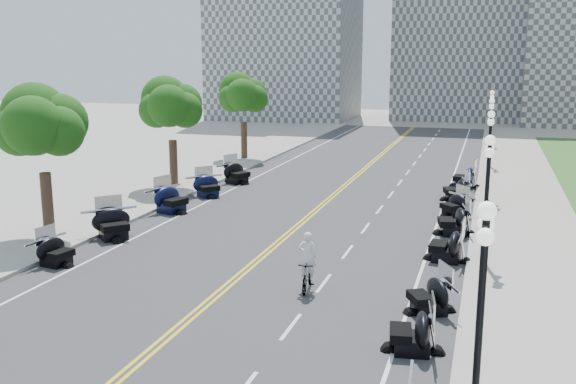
% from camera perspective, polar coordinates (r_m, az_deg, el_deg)
% --- Properties ---
extents(ground, '(160.00, 160.00, 0.00)m').
position_cam_1_polar(ground, '(24.25, -4.21, -7.33)').
color(ground, gray).
extents(road, '(16.00, 90.00, 0.01)m').
position_cam_1_polar(road, '(33.36, 2.13, -1.96)').
color(road, '#333335').
rests_on(road, ground).
extents(centerline_yellow_a, '(0.12, 90.00, 0.00)m').
position_cam_1_polar(centerline_yellow_a, '(33.39, 1.93, -1.93)').
color(centerline_yellow_a, yellow).
rests_on(centerline_yellow_a, road).
extents(centerline_yellow_b, '(0.12, 90.00, 0.00)m').
position_cam_1_polar(centerline_yellow_b, '(33.33, 2.33, -1.96)').
color(centerline_yellow_b, yellow).
rests_on(centerline_yellow_b, road).
extents(edge_line_north, '(0.12, 90.00, 0.00)m').
position_cam_1_polar(edge_line_north, '(32.32, 13.15, -2.70)').
color(edge_line_north, white).
rests_on(edge_line_north, road).
extents(edge_line_south, '(0.12, 90.00, 0.00)m').
position_cam_1_polar(edge_line_south, '(35.54, -7.87, -1.19)').
color(edge_line_south, white).
rests_on(edge_line_south, road).
extents(lane_dash_5, '(0.12, 2.00, 0.00)m').
position_cam_1_polar(lane_dash_5, '(19.73, 0.26, -11.87)').
color(lane_dash_5, white).
rests_on(lane_dash_5, road).
extents(lane_dash_6, '(0.12, 2.00, 0.00)m').
position_cam_1_polar(lane_dash_6, '(23.31, 3.20, -8.08)').
color(lane_dash_6, white).
rests_on(lane_dash_6, road).
extents(lane_dash_7, '(0.12, 2.00, 0.00)m').
position_cam_1_polar(lane_dash_7, '(27.01, 5.31, -5.31)').
color(lane_dash_7, white).
rests_on(lane_dash_7, road).
extents(lane_dash_8, '(0.12, 2.00, 0.00)m').
position_cam_1_polar(lane_dash_8, '(30.78, 6.90, -3.20)').
color(lane_dash_8, white).
rests_on(lane_dash_8, road).
extents(lane_dash_9, '(0.12, 2.00, 0.00)m').
position_cam_1_polar(lane_dash_9, '(34.61, 8.13, -1.55)').
color(lane_dash_9, white).
rests_on(lane_dash_9, road).
extents(lane_dash_10, '(0.12, 2.00, 0.00)m').
position_cam_1_polar(lane_dash_10, '(38.47, 9.12, -0.24)').
color(lane_dash_10, white).
rests_on(lane_dash_10, road).
extents(lane_dash_11, '(0.12, 2.00, 0.00)m').
position_cam_1_polar(lane_dash_11, '(42.35, 9.92, 0.84)').
color(lane_dash_11, white).
rests_on(lane_dash_11, road).
extents(lane_dash_12, '(0.12, 2.00, 0.00)m').
position_cam_1_polar(lane_dash_12, '(46.26, 10.59, 1.74)').
color(lane_dash_12, white).
rests_on(lane_dash_12, road).
extents(lane_dash_13, '(0.12, 2.00, 0.00)m').
position_cam_1_polar(lane_dash_13, '(50.18, 11.16, 2.49)').
color(lane_dash_13, white).
rests_on(lane_dash_13, road).
extents(lane_dash_14, '(0.12, 2.00, 0.00)m').
position_cam_1_polar(lane_dash_14, '(54.11, 11.64, 3.14)').
color(lane_dash_14, white).
rests_on(lane_dash_14, road).
extents(lane_dash_15, '(0.12, 2.00, 0.00)m').
position_cam_1_polar(lane_dash_15, '(58.05, 12.06, 3.69)').
color(lane_dash_15, white).
rests_on(lane_dash_15, road).
extents(lane_dash_16, '(0.12, 2.00, 0.00)m').
position_cam_1_polar(lane_dash_16, '(62.00, 12.43, 4.18)').
color(lane_dash_16, white).
rests_on(lane_dash_16, road).
extents(lane_dash_17, '(0.12, 2.00, 0.00)m').
position_cam_1_polar(lane_dash_17, '(65.96, 12.75, 4.61)').
color(lane_dash_17, white).
rests_on(lane_dash_17, road).
extents(lane_dash_18, '(0.12, 2.00, 0.00)m').
position_cam_1_polar(lane_dash_18, '(69.92, 13.04, 4.99)').
color(lane_dash_18, white).
rests_on(lane_dash_18, road).
extents(lane_dash_19, '(0.12, 2.00, 0.00)m').
position_cam_1_polar(lane_dash_19, '(73.88, 13.29, 5.33)').
color(lane_dash_19, white).
rests_on(lane_dash_19, road).
extents(sidewalk_north, '(5.00, 90.00, 0.15)m').
position_cam_1_polar(sidewalk_north, '(32.29, 20.43, -3.04)').
color(sidewalk_north, '#9E9991').
rests_on(sidewalk_north, ground).
extents(sidewalk_south, '(5.00, 90.00, 0.15)m').
position_cam_1_polar(sidewalk_south, '(37.44, -13.55, -0.65)').
color(sidewalk_south, '#9E9991').
rests_on(sidewalk_south, ground).
extents(distant_block_a, '(18.00, 14.00, 26.00)m').
position_cam_1_polar(distant_block_a, '(87.54, -0.21, 15.11)').
color(distant_block_a, gray).
rests_on(distant_block_a, ground).
extents(distant_block_b, '(16.00, 12.00, 30.00)m').
position_cam_1_polar(distant_block_b, '(89.66, 15.12, 15.93)').
color(distant_block_b, gray).
rests_on(distant_block_b, ground).
extents(street_lamp_1, '(0.50, 1.20, 4.90)m').
position_cam_1_polar(street_lamp_1, '(14.29, 16.70, -10.62)').
color(street_lamp_1, black).
rests_on(street_lamp_1, sidewalk_north).
extents(street_lamp_2, '(0.50, 1.20, 4.90)m').
position_cam_1_polar(street_lamp_2, '(25.82, 17.22, -0.66)').
color(street_lamp_2, black).
rests_on(street_lamp_2, sidewalk_north).
extents(street_lamp_3, '(0.50, 1.20, 4.90)m').
position_cam_1_polar(street_lamp_3, '(37.64, 17.41, 3.11)').
color(street_lamp_3, black).
rests_on(street_lamp_3, sidewalk_north).
extents(street_lamp_4, '(0.50, 1.20, 4.90)m').
position_cam_1_polar(street_lamp_4, '(49.55, 17.51, 5.08)').
color(street_lamp_4, black).
rests_on(street_lamp_4, sidewalk_north).
extents(street_lamp_5, '(0.50, 1.20, 4.90)m').
position_cam_1_polar(street_lamp_5, '(61.49, 17.58, 6.28)').
color(street_lamp_5, black).
rests_on(street_lamp_5, sidewalk_north).
extents(tree_2, '(4.80, 4.80, 9.20)m').
position_cam_1_polar(tree_2, '(29.92, -21.04, 4.91)').
color(tree_2, '#235619').
rests_on(tree_2, sidewalk_south).
extents(tree_3, '(4.80, 4.80, 9.20)m').
position_cam_1_polar(tree_3, '(39.97, -10.30, 7.04)').
color(tree_3, '#235619').
rests_on(tree_3, sidewalk_south).
extents(tree_4, '(4.80, 4.80, 9.20)m').
position_cam_1_polar(tree_4, '(50.87, -3.97, 8.18)').
color(tree_4, '#235619').
rests_on(tree_4, sidewalk_south).
extents(motorcycle_n_4, '(2.14, 2.14, 1.31)m').
position_cam_1_polar(motorcycle_n_4, '(18.26, 10.96, -11.90)').
color(motorcycle_n_4, black).
rests_on(motorcycle_n_4, road).
extents(motorcycle_n_5, '(2.49, 2.49, 1.29)m').
position_cam_1_polar(motorcycle_n_5, '(20.98, 12.44, -8.81)').
color(motorcycle_n_5, black).
rests_on(motorcycle_n_5, road).
extents(motorcycle_n_6, '(2.18, 2.18, 1.43)m').
position_cam_1_polar(motorcycle_n_6, '(26.29, 13.94, -4.49)').
color(motorcycle_n_6, black).
rests_on(motorcycle_n_6, road).
extents(motorcycle_n_7, '(2.48, 2.48, 1.46)m').
position_cam_1_polar(motorcycle_n_7, '(30.22, 14.52, -2.37)').
color(motorcycle_n_7, black).
rests_on(motorcycle_n_7, road).
extents(motorcycle_n_8, '(2.53, 2.53, 1.25)m').
position_cam_1_polar(motorcycle_n_8, '(33.93, 14.56, -1.02)').
color(motorcycle_n_8, black).
rests_on(motorcycle_n_8, road).
extents(motorcycle_n_9, '(2.48, 2.48, 1.42)m').
position_cam_1_polar(motorcycle_n_9, '(37.49, 14.73, 0.30)').
color(motorcycle_n_9, black).
rests_on(motorcycle_n_9, road).
extents(motorcycle_n_10, '(2.25, 2.25, 1.46)m').
position_cam_1_polar(motorcycle_n_10, '(41.55, 15.43, 1.39)').
color(motorcycle_n_10, black).
rests_on(motorcycle_n_10, road).
extents(motorcycle_s_5, '(2.03, 2.03, 1.24)m').
position_cam_1_polar(motorcycle_s_5, '(26.62, -19.95, -4.87)').
color(motorcycle_s_5, black).
rests_on(motorcycle_s_5, road).
extents(motorcycle_s_6, '(3.06, 3.06, 1.52)m').
position_cam_1_polar(motorcycle_s_6, '(29.66, -15.30, -2.62)').
color(motorcycle_s_6, black).
rests_on(motorcycle_s_6, road).
extents(motorcycle_s_7, '(2.77, 2.77, 1.54)m').
position_cam_1_polar(motorcycle_s_7, '(34.05, -10.35, -0.54)').
color(motorcycle_s_7, black).
rests_on(motorcycle_s_7, road).
extents(motorcycle_s_8, '(2.82, 2.82, 1.39)m').
position_cam_1_polar(motorcycle_s_8, '(37.63, -7.15, 0.62)').
color(motorcycle_s_8, black).
rests_on(motorcycle_s_8, road).
extents(motorcycle_s_9, '(2.83, 2.83, 1.49)m').
position_cam_1_polar(motorcycle_s_9, '(41.51, -4.56, 1.79)').
color(motorcycle_s_9, black).
rests_on(motorcycle_s_9, road).
extents(bicycle, '(0.70, 1.87, 1.10)m').
position_cam_1_polar(bicycle, '(22.44, 1.73, -7.42)').
color(bicycle, '#A51414').
rests_on(bicycle, road).
extents(cyclist_rider, '(0.64, 0.42, 1.76)m').
position_cam_1_polar(cyclist_rider, '(22.01, 1.76, -3.90)').
color(cyclist_rider, silver).
rests_on(cyclist_rider, bicycle).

